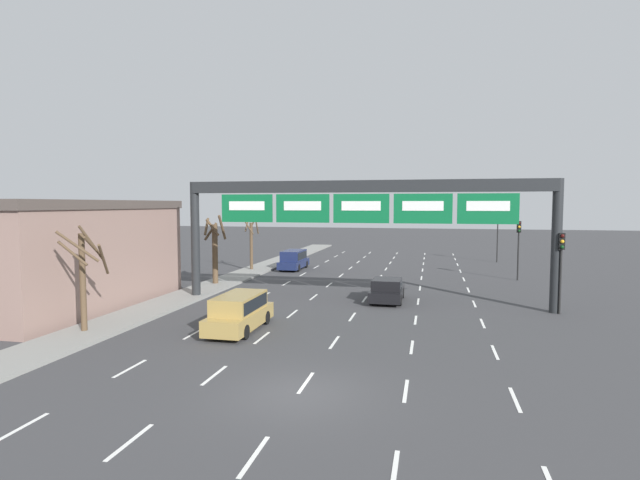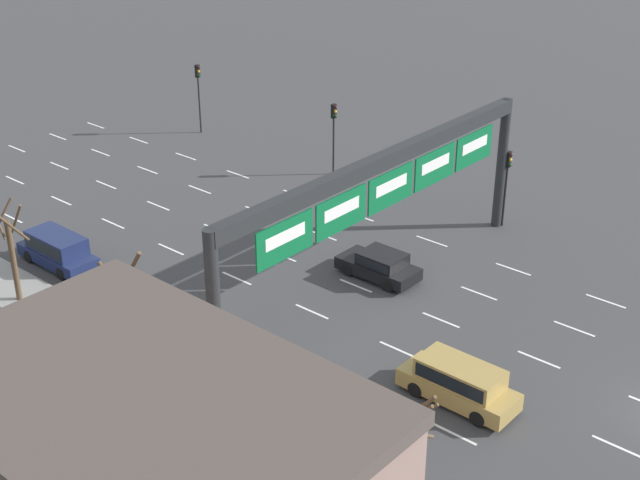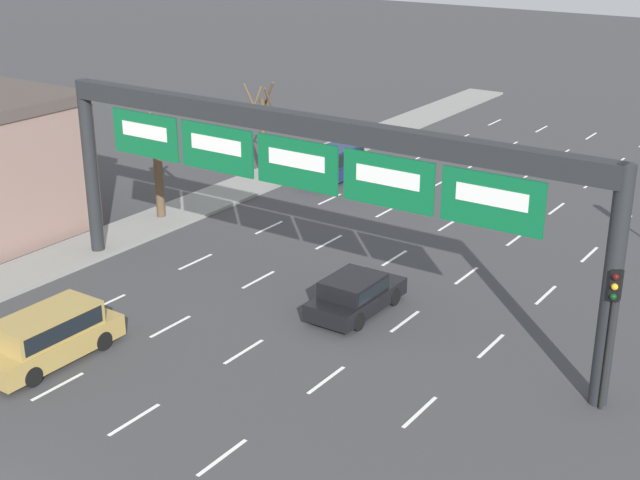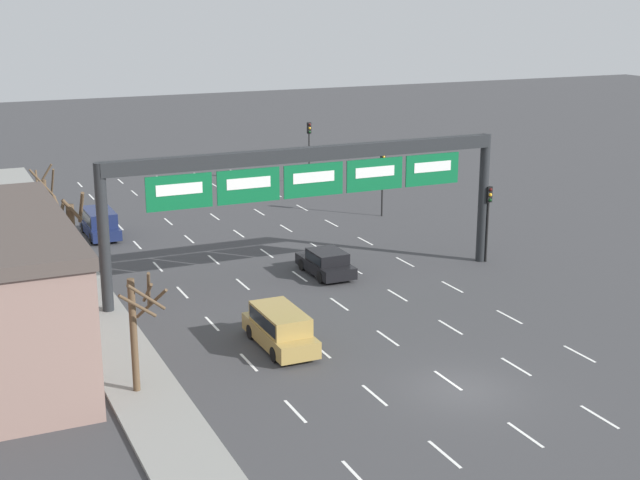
{
  "view_description": "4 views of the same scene",
  "coord_description": "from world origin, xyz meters",
  "px_view_note": "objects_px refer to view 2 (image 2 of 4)",
  "views": [
    {
      "loc": [
        4.02,
        -14.8,
        5.97
      ],
      "look_at": [
        -1.76,
        11.01,
        4.06
      ],
      "focal_mm": 28.0,
      "sensor_mm": 36.0,
      "label": 1
    },
    {
      "loc": [
        -30.27,
        -7.75,
        21.21
      ],
      "look_at": [
        -3.41,
        15.4,
        3.96
      ],
      "focal_mm": 50.0,
      "sensor_mm": 36.0,
      "label": 2
    },
    {
      "loc": [
        16.89,
        -9.22,
        13.98
      ],
      "look_at": [
        1.9,
        12.7,
        3.84
      ],
      "focal_mm": 50.0,
      "sensor_mm": 36.0,
      "label": 3
    },
    {
      "loc": [
        -18.16,
        -26.65,
        14.76
      ],
      "look_at": [
        -2.34,
        8.17,
        4.28
      ],
      "focal_mm": 50.0,
      "sensor_mm": 36.0,
      "label": 4
    }
  ],
  "objects_px": {
    "suv_gold": "(459,381)",
    "traffic_light_mid_block": "(507,173)",
    "tree_bare_closest": "(125,306)",
    "car_black": "(380,264)",
    "traffic_light_near_gantry": "(198,85)",
    "tree_bare_third": "(12,250)",
    "suv_navy": "(57,248)",
    "tree_bare_second": "(407,449)",
    "sign_gantry": "(386,183)",
    "traffic_light_far_end": "(334,125)"
  },
  "relations": [
    {
      "from": "car_black",
      "to": "traffic_light_near_gantry",
      "type": "height_order",
      "value": "traffic_light_near_gantry"
    },
    {
      "from": "traffic_light_mid_block",
      "to": "traffic_light_far_end",
      "type": "bearing_deg",
      "value": 90.98
    },
    {
      "from": "suv_navy",
      "to": "tree_bare_second",
      "type": "xyz_separation_m",
      "value": [
        -3.14,
        -24.09,
        1.88
      ]
    },
    {
      "from": "traffic_light_far_end",
      "to": "tree_bare_second",
      "type": "height_order",
      "value": "tree_bare_second"
    },
    {
      "from": "sign_gantry",
      "to": "tree_bare_closest",
      "type": "distance_m",
      "value": 12.78
    },
    {
      "from": "suv_gold",
      "to": "sign_gantry",
      "type": "bearing_deg",
      "value": 57.17
    },
    {
      "from": "suv_navy",
      "to": "car_black",
      "type": "xyz_separation_m",
      "value": [
        9.67,
        -13.31,
        -0.22
      ]
    },
    {
      "from": "traffic_light_mid_block",
      "to": "tree_bare_third",
      "type": "relative_size",
      "value": 0.88
    },
    {
      "from": "sign_gantry",
      "to": "traffic_light_near_gantry",
      "type": "bearing_deg",
      "value": 66.48
    },
    {
      "from": "tree_bare_second",
      "to": "tree_bare_closest",
      "type": "bearing_deg",
      "value": 90.39
    },
    {
      "from": "suv_navy",
      "to": "traffic_light_far_end",
      "type": "bearing_deg",
      "value": -7.7
    },
    {
      "from": "traffic_light_far_end",
      "to": "tree_bare_second",
      "type": "relative_size",
      "value": 0.95
    },
    {
      "from": "tree_bare_second",
      "to": "traffic_light_near_gantry",
      "type": "bearing_deg",
      "value": 57.06
    },
    {
      "from": "traffic_light_near_gantry",
      "to": "traffic_light_mid_block",
      "type": "xyz_separation_m",
      "value": [
        0.23,
        -24.74,
        -0.37
      ]
    },
    {
      "from": "traffic_light_far_end",
      "to": "sign_gantry",
      "type": "bearing_deg",
      "value": -131.7
    },
    {
      "from": "suv_navy",
      "to": "tree_bare_closest",
      "type": "xyz_separation_m",
      "value": [
        -3.24,
        -9.89,
        1.8
      ]
    },
    {
      "from": "tree_bare_second",
      "to": "car_black",
      "type": "bearing_deg",
      "value": 40.05
    },
    {
      "from": "tree_bare_third",
      "to": "car_black",
      "type": "bearing_deg",
      "value": -41.34
    },
    {
      "from": "traffic_light_near_gantry",
      "to": "tree_bare_closest",
      "type": "bearing_deg",
      "value": -138.16
    },
    {
      "from": "traffic_light_mid_block",
      "to": "tree_bare_third",
      "type": "distance_m",
      "value": 26.04
    },
    {
      "from": "suv_navy",
      "to": "car_black",
      "type": "height_order",
      "value": "suv_navy"
    },
    {
      "from": "sign_gantry",
      "to": "suv_gold",
      "type": "bearing_deg",
      "value": -122.83
    },
    {
      "from": "car_black",
      "to": "tree_bare_closest",
      "type": "relative_size",
      "value": 0.83
    },
    {
      "from": "suv_gold",
      "to": "tree_bare_closest",
      "type": "xyz_separation_m",
      "value": [
        -6.72,
        12.05,
        1.81
      ]
    },
    {
      "from": "traffic_light_mid_block",
      "to": "tree_bare_second",
      "type": "xyz_separation_m",
      "value": [
        -22.28,
        -9.29,
        -0.31
      ]
    },
    {
      "from": "traffic_light_far_end",
      "to": "tree_bare_second",
      "type": "xyz_separation_m",
      "value": [
        -22.07,
        -21.53,
        -0.47
      ]
    },
    {
      "from": "car_black",
      "to": "tree_bare_third",
      "type": "xyz_separation_m",
      "value": [
        -13.09,
        11.52,
        1.99
      ]
    },
    {
      "from": "sign_gantry",
      "to": "suv_navy",
      "type": "relative_size",
      "value": 4.63
    },
    {
      "from": "traffic_light_far_end",
      "to": "tree_bare_closest",
      "type": "bearing_deg",
      "value": -161.71
    },
    {
      "from": "suv_navy",
      "to": "traffic_light_far_end",
      "type": "height_order",
      "value": "traffic_light_far_end"
    },
    {
      "from": "traffic_light_near_gantry",
      "to": "traffic_light_mid_block",
      "type": "relative_size",
      "value": 1.13
    },
    {
      "from": "suv_navy",
      "to": "traffic_light_near_gantry",
      "type": "xyz_separation_m",
      "value": [
        18.91,
        9.94,
        2.56
      ]
    },
    {
      "from": "traffic_light_mid_block",
      "to": "tree_bare_closest",
      "type": "xyz_separation_m",
      "value": [
        -22.37,
        4.92,
        -0.39
      ]
    },
    {
      "from": "traffic_light_near_gantry",
      "to": "tree_bare_third",
      "type": "relative_size",
      "value": 0.99
    },
    {
      "from": "sign_gantry",
      "to": "tree_bare_third",
      "type": "xyz_separation_m",
      "value": [
        -11.66,
        12.75,
        -3.13
      ]
    },
    {
      "from": "traffic_light_near_gantry",
      "to": "traffic_light_mid_block",
      "type": "height_order",
      "value": "traffic_light_near_gantry"
    },
    {
      "from": "sign_gantry",
      "to": "tree_bare_third",
      "type": "distance_m",
      "value": 17.56
    },
    {
      "from": "tree_bare_closest",
      "to": "tree_bare_second",
      "type": "distance_m",
      "value": 14.2
    },
    {
      "from": "traffic_light_far_end",
      "to": "tree_bare_closest",
      "type": "relative_size",
      "value": 0.92
    },
    {
      "from": "car_black",
      "to": "tree_bare_third",
      "type": "height_order",
      "value": "tree_bare_third"
    },
    {
      "from": "traffic_light_far_end",
      "to": "tree_bare_third",
      "type": "height_order",
      "value": "tree_bare_third"
    },
    {
      "from": "car_black",
      "to": "traffic_light_far_end",
      "type": "bearing_deg",
      "value": 49.29
    },
    {
      "from": "tree_bare_closest",
      "to": "tree_bare_second",
      "type": "bearing_deg",
      "value": -89.61
    },
    {
      "from": "traffic_light_far_end",
      "to": "tree_bare_second",
      "type": "distance_m",
      "value": 30.83
    },
    {
      "from": "suv_gold",
      "to": "traffic_light_mid_block",
      "type": "distance_m",
      "value": 17.34
    },
    {
      "from": "sign_gantry",
      "to": "tree_bare_second",
      "type": "bearing_deg",
      "value": -140.04
    },
    {
      "from": "car_black",
      "to": "traffic_light_mid_block",
      "type": "bearing_deg",
      "value": -8.93
    },
    {
      "from": "traffic_light_near_gantry",
      "to": "traffic_light_far_end",
      "type": "relative_size",
      "value": 1.07
    },
    {
      "from": "suv_gold",
      "to": "tree_bare_third",
      "type": "xyz_separation_m",
      "value": [
        -6.9,
        20.13,
        1.79
      ]
    },
    {
      "from": "car_black",
      "to": "traffic_light_near_gantry",
      "type": "relative_size",
      "value": 0.84
    }
  ]
}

